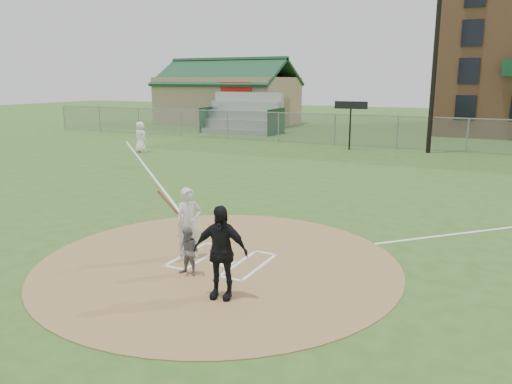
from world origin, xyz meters
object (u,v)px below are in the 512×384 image
at_px(umpire, 220,252).
at_px(ondeck_player, 141,137).
at_px(home_plate, 223,263).
at_px(catcher, 189,252).
at_px(batter_at_plate, 189,223).

xyz_separation_m(umpire, ondeck_player, (-14.33, 15.51, -0.06)).
height_order(home_plate, catcher, catcher).
bearing_deg(catcher, umpire, -27.35).
distance_m(catcher, batter_at_plate, 1.16).
bearing_deg(umpire, catcher, 138.64).
bearing_deg(home_plate, ondeck_player, 134.07).
bearing_deg(batter_at_plate, catcher, -57.26).
xyz_separation_m(umpire, batter_at_plate, (-1.79, 1.61, -0.07)).
height_order(home_plate, umpire, umpire).
xyz_separation_m(home_plate, catcher, (-0.34, -0.91, 0.52)).
bearing_deg(home_plate, batter_at_plate, 178.24).
xyz_separation_m(catcher, ondeck_player, (-13.14, 14.84, 0.34)).
bearing_deg(umpire, batter_at_plate, 126.22).
distance_m(ondeck_player, batter_at_plate, 18.72).
bearing_deg(batter_at_plate, home_plate, -1.76).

